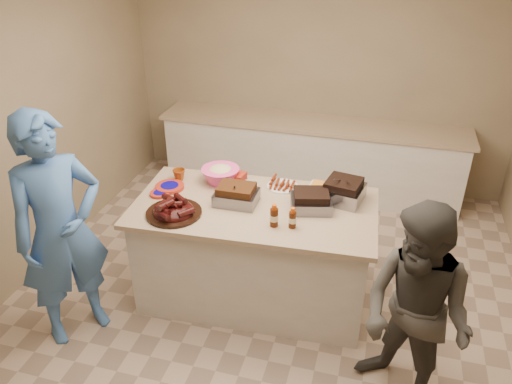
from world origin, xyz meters
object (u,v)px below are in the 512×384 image
(plastic_cup, at_px, (180,180))
(island, at_px, (255,294))
(roasting_pan, at_px, (342,200))
(bbq_bottle_b, at_px, (292,227))
(guest_blue, at_px, (82,326))
(mustard_bottle, at_px, (244,199))
(rib_platter, at_px, (174,214))
(bbq_bottle_a, at_px, (274,226))
(coleslaw_bowl, at_px, (221,182))

(plastic_cup, bearing_deg, island, -18.35)
(roasting_pan, height_order, bbq_bottle_b, bbq_bottle_b)
(roasting_pan, height_order, guest_blue, roasting_pan)
(mustard_bottle, bearing_deg, guest_blue, -144.56)
(mustard_bottle, relative_size, plastic_cup, 1.10)
(island, distance_m, roasting_pan, 1.19)
(guest_blue, bearing_deg, mustard_bottle, -19.19)
(rib_platter, height_order, bbq_bottle_a, bbq_bottle_a)
(coleslaw_bowl, relative_size, guest_blue, 0.18)
(mustard_bottle, bearing_deg, coleslaw_bowl, 140.65)
(plastic_cup, xyz_separation_m, guest_blue, (-0.52, -1.02, -0.94))
(coleslaw_bowl, distance_m, bbq_bottle_a, 0.84)
(coleslaw_bowl, xyz_separation_m, bbq_bottle_b, (0.76, -0.55, 0.00))
(bbq_bottle_b, relative_size, plastic_cup, 1.52)
(rib_platter, bearing_deg, plastic_cup, 108.70)
(rib_platter, xyz_separation_m, roasting_pan, (1.26, 0.58, 0.00))
(rib_platter, xyz_separation_m, mustard_bottle, (0.47, 0.37, 0.00))
(rib_platter, distance_m, mustard_bottle, 0.60)
(bbq_bottle_b, bearing_deg, plastic_cup, 156.59)
(coleslaw_bowl, relative_size, bbq_bottle_b, 1.98)
(plastic_cup, bearing_deg, rib_platter, -71.30)
(mustard_bottle, bearing_deg, rib_platter, -141.96)
(bbq_bottle_b, height_order, mustard_bottle, bbq_bottle_b)
(island, height_order, bbq_bottle_a, bbq_bottle_a)
(roasting_pan, xyz_separation_m, bbq_bottle_b, (-0.32, -0.52, 0.00))
(bbq_bottle_a, distance_m, guest_blue, 1.85)
(guest_blue, bearing_deg, bbq_bottle_b, -36.81)
(island, xyz_separation_m, bbq_bottle_b, (0.36, -0.23, 0.94))
(roasting_pan, bearing_deg, mustard_bottle, -154.42)
(bbq_bottle_a, bearing_deg, bbq_bottle_b, 6.85)
(rib_platter, bearing_deg, bbq_bottle_a, 3.13)
(plastic_cup, relative_size, guest_blue, 0.06)
(bbq_bottle_a, bearing_deg, coleslaw_bowl, 137.78)
(island, relative_size, roasting_pan, 6.25)
(island, relative_size, mustard_bottle, 16.15)
(guest_blue, bearing_deg, bbq_bottle_a, -35.85)
(bbq_bottle_b, relative_size, guest_blue, 0.09)
(island, distance_m, coleslaw_bowl, 1.06)
(island, xyz_separation_m, coleslaw_bowl, (-0.40, 0.31, 0.94))
(coleslaw_bowl, distance_m, plastic_cup, 0.37)
(rib_platter, xyz_separation_m, plastic_cup, (-0.19, 0.55, 0.00))
(coleslaw_bowl, bearing_deg, mustard_bottle, -39.35)
(island, bearing_deg, plastic_cup, 158.66)
(bbq_bottle_b, height_order, guest_blue, bbq_bottle_b)
(island, relative_size, bbq_bottle_b, 11.62)
(coleslaw_bowl, bearing_deg, bbq_bottle_b, -35.74)
(island, relative_size, coleslaw_bowl, 5.88)
(roasting_pan, bearing_deg, plastic_cup, -168.01)
(bbq_bottle_b, relative_size, mustard_bottle, 1.39)
(coleslaw_bowl, relative_size, plastic_cup, 3.01)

